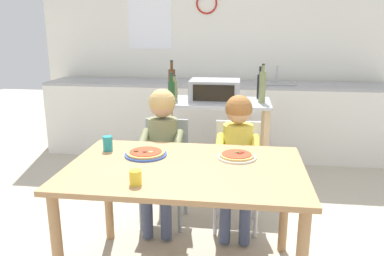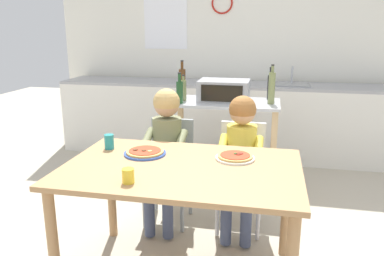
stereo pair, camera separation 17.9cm
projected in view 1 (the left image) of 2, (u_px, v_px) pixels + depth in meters
ground_plane at (204, 199)px, 3.51m from camera, size 11.32×11.32×0.00m
back_wall_tiled at (219, 41)px, 4.84m from camera, size 4.55×0.14×2.70m
kitchen_counter at (216, 119)px, 4.68m from camera, size 4.10×0.60×1.08m
kitchen_island_cart at (215, 131)px, 3.61m from camera, size 1.01×0.53×0.87m
toaster_oven at (215, 90)px, 3.53m from camera, size 0.46×0.34×0.19m
bottle_dark_olive_oil at (171, 91)px, 3.38m from camera, size 0.06×0.06×0.27m
bottle_clear_vinegar at (172, 82)px, 3.74m from camera, size 0.07×0.07×0.35m
bottle_brown_beer at (174, 90)px, 3.51m from camera, size 0.06×0.06×0.24m
bottle_tall_green_wine at (262, 87)px, 3.41m from camera, size 0.06×0.06×0.35m
bottle_slim_sauce at (260, 86)px, 3.62m from camera, size 0.05×0.05×0.30m
dining_table at (185, 181)px, 2.25m from camera, size 1.38×0.90×0.75m
dining_chair_left at (165, 163)px, 3.04m from camera, size 0.36×0.36×0.81m
dining_chair_right at (237, 167)px, 2.97m from camera, size 0.36×0.36×0.81m
child_in_olive_shirt at (161, 142)px, 2.87m from camera, size 0.32×0.42×1.07m
child_in_yellow_shirt at (238, 147)px, 2.81m from camera, size 0.32×0.42×1.03m
pizza_plate_blue_rimmed at (146, 153)px, 2.41m from camera, size 0.27×0.27×0.03m
pizza_plate_white at (237, 156)px, 2.36m from camera, size 0.24×0.24×0.03m
drinking_cup_teal at (108, 144)px, 2.49m from camera, size 0.06×0.06×0.10m
drinking_cup_yellow at (136, 177)px, 1.96m from camera, size 0.06×0.06×0.08m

